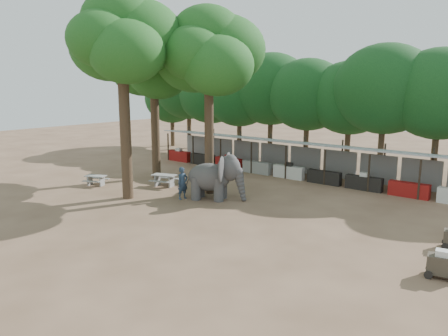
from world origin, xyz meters
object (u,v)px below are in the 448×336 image
Objects in this scene: picnic_table_near at (96,179)px; yard_tree_center at (123,40)px; yard_tree_back at (209,53)px; handler at (183,183)px; elephant at (216,177)px; yard_tree_left at (154,63)px; cart_front at (442,264)px; picnic_table_far at (164,179)px.

yard_tree_center is at bearing -31.19° from picnic_table_near.
yard_tree_back reaches higher than handler.
yard_tree_left is at bearing 140.04° from elephant.
handler reaches higher than cart_front.
yard_tree_center is 6.13× the size of picnic_table_far.
picnic_table_far is at bearing 75.41° from handler.
yard_tree_center is at bearing -170.87° from elephant.
handler is at bearing -29.20° from yard_tree_left.
yard_tree_back is 9.76× the size of cart_front.
handler is at bearing 162.79° from cart_front.
elephant is 4.89m from picnic_table_far.
yard_tree_center is 5.04m from yard_tree_back.
picnic_table_far is (2.62, -1.75, -7.68)m from yard_tree_left.
picnic_table_near is at bearing -103.97° from yard_tree_left.
yard_tree_back is at bearing 6.38° from handler.
yard_tree_back is at bearing -5.13° from picnic_table_far.
yard_tree_center reaches higher than elephant.
handler is 1.65× the size of cart_front.
yard_tree_center is (3.00, -5.00, 1.01)m from yard_tree_left.
picnic_table_far is at bearing 12.06° from picnic_table_near.
yard_tree_center is at bearing -126.86° from yard_tree_back.
handler reaches higher than picnic_table_far.
picnic_table_far is (-0.38, 3.25, -8.68)m from yard_tree_center.
cart_front is at bearing -86.74° from handler.
yard_tree_center reaches higher than yard_tree_back.
picnic_table_near is at bearing -161.19° from picnic_table_far.
elephant is 1.86× the size of picnic_table_far.
yard_tree_back is 6.41× the size of picnic_table_near.
yard_tree_back reaches higher than picnic_table_near.
yard_tree_left is 10.30m from elephant.
cart_front is (17.89, -3.40, -0.01)m from picnic_table_far.
yard_tree_left reaches higher than elephant.
yard_tree_back is at bearing 1.86° from picnic_table_near.
picnic_table_near is (-8.55, -2.44, -0.92)m from elephant.
handler is (2.83, 1.74, -8.25)m from yard_tree_center.
elephant is 2.06× the size of picnic_table_near.
yard_tree_left is 5.92m from yard_tree_center.
picnic_table_near is 4.65m from picnic_table_far.
elephant reaches higher than picnic_table_far.
yard_tree_left is 9.85m from handler.
cart_front is at bearing -14.09° from yard_tree_left.
elephant is at bearing 33.53° from yard_tree_center.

